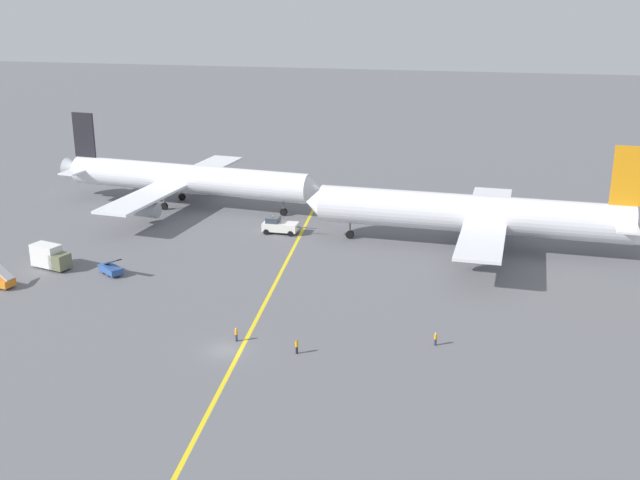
{
  "coord_description": "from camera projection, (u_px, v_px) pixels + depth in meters",
  "views": [
    {
      "loc": [
        27.05,
        -76.3,
        39.54
      ],
      "look_at": [
        4.58,
        29.32,
        4.0
      ],
      "focal_mm": 44.11,
      "sensor_mm": 36.0,
      "label": 1
    }
  ],
  "objects": [
    {
      "name": "ground_crew_ramp_agent_by_cones",
      "position": [
        236.0,
        334.0,
        90.61
      ],
      "size": [
        0.36,
        0.36,
        1.68
      ],
      "color": "#2D3351",
      "rests_on": "ground"
    },
    {
      "name": "ground_plane",
      "position": [
        226.0,
        350.0,
        88.59
      ],
      "size": [
        600.0,
        600.0,
        0.0
      ],
      "primitive_type": "plane",
      "color": "slate"
    },
    {
      "name": "airliner_being_pushed",
      "position": [
        473.0,
        214.0,
        120.73
      ],
      "size": [
        53.14,
        39.35,
        17.32
      ],
      "color": "silver",
      "rests_on": "ground"
    },
    {
      "name": "ground_crew_wing_walker_right",
      "position": [
        297.0,
        346.0,
        87.57
      ],
      "size": [
        0.36,
        0.36,
        1.7
      ],
      "color": "black",
      "rests_on": "ground"
    },
    {
      "name": "pushback_tug",
      "position": [
        279.0,
        226.0,
        129.66
      ],
      "size": [
        8.99,
        3.18,
        2.98
      ],
      "color": "white",
      "rests_on": "ground"
    },
    {
      "name": "taxiway_stripe",
      "position": [
        258.0,
        316.0,
        97.72
      ],
      "size": [
        9.56,
        119.7,
        0.01
      ],
      "primitive_type": "cube",
      "rotation": [
        0.0,
        0.0,
        0.08
      ],
      "color": "yellow",
      "rests_on": "ground"
    },
    {
      "name": "ground_crew_marshaller_foreground",
      "position": [
        436.0,
        339.0,
        89.6
      ],
      "size": [
        0.36,
        0.36,
        1.58
      ],
      "color": "#2D3351",
      "rests_on": "ground"
    },
    {
      "name": "gse_catering_truck_tall",
      "position": [
        50.0,
        257.0,
        113.49
      ],
      "size": [
        6.28,
        3.93,
        3.5
      ],
      "color": "#666B4C",
      "rests_on": "ground"
    },
    {
      "name": "gse_belt_loader_portside",
      "position": [
        111.0,
        269.0,
        111.37
      ],
      "size": [
        4.72,
        3.9,
        3.02
      ],
      "color": "#2D5199",
      "rests_on": "ground"
    },
    {
      "name": "airliner_at_gate_left",
      "position": [
        186.0,
        179.0,
        143.99
      ],
      "size": [
        52.26,
        45.53,
        16.28
      ],
      "color": "white",
      "rests_on": "ground"
    }
  ]
}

